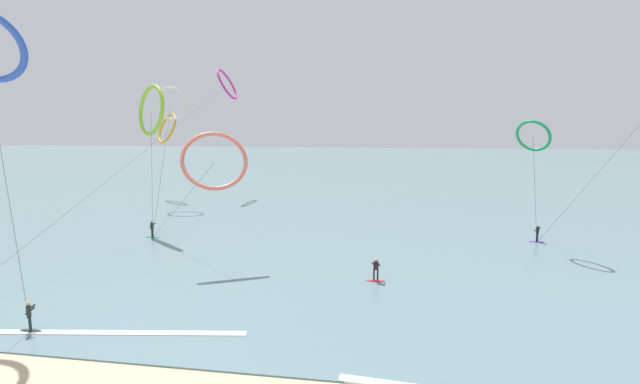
{
  "coord_description": "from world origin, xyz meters",
  "views": [
    {
      "loc": [
        4.81,
        -8.65,
        11.21
      ],
      "look_at": [
        0.0,
        23.63,
        6.12
      ],
      "focal_mm": 24.09,
      "sensor_mm": 36.0,
      "label": 1
    }
  ],
  "objects_px": {
    "kite_ivory": "(171,104)",
    "kite_emerald": "(533,136)",
    "kite_amber": "(167,128)",
    "kite_magenta": "(227,84)",
    "surfer_violet": "(537,234)",
    "kite_lime": "(151,110)",
    "kite_coral": "(214,160)",
    "surfer_crimson": "(376,271)",
    "surfer_teal": "(152,230)",
    "surfer_charcoal": "(30,319)"
  },
  "relations": [
    {
      "from": "surfer_crimson",
      "to": "kite_emerald",
      "type": "height_order",
      "value": "kite_emerald"
    },
    {
      "from": "kite_coral",
      "to": "kite_emerald",
      "type": "relative_size",
      "value": 1.07
    },
    {
      "from": "kite_coral",
      "to": "surfer_teal",
      "type": "bearing_deg",
      "value": 121.01
    },
    {
      "from": "surfer_violet",
      "to": "surfer_charcoal",
      "type": "bearing_deg",
      "value": 160.41
    },
    {
      "from": "kite_amber",
      "to": "surfer_crimson",
      "type": "bearing_deg",
      "value": -5.36
    },
    {
      "from": "kite_amber",
      "to": "kite_magenta",
      "type": "bearing_deg",
      "value": 70.61
    },
    {
      "from": "kite_ivory",
      "to": "kite_emerald",
      "type": "xyz_separation_m",
      "value": [
        42.73,
        -16.15,
        -3.92
      ]
    },
    {
      "from": "kite_coral",
      "to": "kite_amber",
      "type": "bearing_deg",
      "value": 98.21
    },
    {
      "from": "surfer_crimson",
      "to": "kite_amber",
      "type": "xyz_separation_m",
      "value": [
        -32.81,
        32.72,
        9.91
      ]
    },
    {
      "from": "surfer_teal",
      "to": "kite_lime",
      "type": "height_order",
      "value": "kite_lime"
    },
    {
      "from": "surfer_charcoal",
      "to": "surfer_teal",
      "type": "relative_size",
      "value": 1.0
    },
    {
      "from": "surfer_teal",
      "to": "surfer_crimson",
      "type": "bearing_deg",
      "value": -121.52
    },
    {
      "from": "surfer_charcoal",
      "to": "surfer_crimson",
      "type": "xyz_separation_m",
      "value": [
        18.47,
        10.48,
        0.0
      ]
    },
    {
      "from": "kite_ivory",
      "to": "surfer_violet",
      "type": "bearing_deg",
      "value": 150.81
    },
    {
      "from": "surfer_crimson",
      "to": "kite_ivory",
      "type": "bearing_deg",
      "value": 152.83
    },
    {
      "from": "kite_ivory",
      "to": "kite_lime",
      "type": "xyz_separation_m",
      "value": [
        5.12,
        -14.27,
        -1.39
      ]
    },
    {
      "from": "surfer_teal",
      "to": "kite_coral",
      "type": "xyz_separation_m",
      "value": [
        9.42,
        -6.29,
        7.6
      ]
    },
    {
      "from": "surfer_crimson",
      "to": "kite_lime",
      "type": "xyz_separation_m",
      "value": [
        -24.05,
        13.03,
        11.97
      ]
    },
    {
      "from": "surfer_violet",
      "to": "kite_coral",
      "type": "height_order",
      "value": "kite_coral"
    },
    {
      "from": "surfer_crimson",
      "to": "kite_emerald",
      "type": "bearing_deg",
      "value": 55.36
    },
    {
      "from": "surfer_teal",
      "to": "surfer_violet",
      "type": "height_order",
      "value": "same"
    },
    {
      "from": "surfer_teal",
      "to": "kite_amber",
      "type": "bearing_deg",
      "value": 14.14
    },
    {
      "from": "surfer_violet",
      "to": "kite_ivory",
      "type": "distance_m",
      "value": 48.49
    },
    {
      "from": "surfer_charcoal",
      "to": "kite_amber",
      "type": "relative_size",
      "value": 0.06
    },
    {
      "from": "kite_coral",
      "to": "kite_magenta",
      "type": "relative_size",
      "value": 0.24
    },
    {
      "from": "surfer_teal",
      "to": "surfer_violet",
      "type": "relative_size",
      "value": 1.0
    },
    {
      "from": "kite_emerald",
      "to": "kite_amber",
      "type": "xyz_separation_m",
      "value": [
        -46.37,
        21.57,
        0.48
      ]
    },
    {
      "from": "surfer_violet",
      "to": "kite_amber",
      "type": "xyz_separation_m",
      "value": [
        -47.98,
        19.82,
        9.91
      ]
    },
    {
      "from": "surfer_teal",
      "to": "kite_ivory",
      "type": "bearing_deg",
      "value": 10.72
    },
    {
      "from": "surfer_teal",
      "to": "kite_amber",
      "type": "height_order",
      "value": "kite_amber"
    },
    {
      "from": "surfer_crimson",
      "to": "surfer_violet",
      "type": "distance_m",
      "value": 19.92
    },
    {
      "from": "kite_amber",
      "to": "kite_magenta",
      "type": "height_order",
      "value": "kite_magenta"
    },
    {
      "from": "kite_amber",
      "to": "kite_coral",
      "type": "bearing_deg",
      "value": -16.98
    },
    {
      "from": "surfer_violet",
      "to": "kite_magenta",
      "type": "bearing_deg",
      "value": 93.86
    },
    {
      "from": "kite_emerald",
      "to": "kite_ivory",
      "type": "bearing_deg",
      "value": 20.12
    },
    {
      "from": "kite_coral",
      "to": "kite_ivory",
      "type": "bearing_deg",
      "value": 98.11
    },
    {
      "from": "kite_ivory",
      "to": "kite_magenta",
      "type": "bearing_deg",
      "value": -124.54
    },
    {
      "from": "kite_coral",
      "to": "kite_lime",
      "type": "height_order",
      "value": "kite_lime"
    },
    {
      "from": "surfer_teal",
      "to": "kite_amber",
      "type": "xyz_separation_m",
      "value": [
        -10.37,
        23.66,
        9.91
      ]
    },
    {
      "from": "surfer_crimson",
      "to": "kite_coral",
      "type": "relative_size",
      "value": 0.14
    },
    {
      "from": "kite_magenta",
      "to": "kite_emerald",
      "type": "bearing_deg",
      "value": -124.96
    },
    {
      "from": "kite_emerald",
      "to": "kite_amber",
      "type": "bearing_deg",
      "value": 15.88
    },
    {
      "from": "kite_lime",
      "to": "surfer_charcoal",
      "type": "bearing_deg",
      "value": -41.38
    },
    {
      "from": "surfer_violet",
      "to": "kite_amber",
      "type": "height_order",
      "value": "kite_amber"
    },
    {
      "from": "surfer_violet",
      "to": "kite_emerald",
      "type": "height_order",
      "value": "kite_emerald"
    },
    {
      "from": "surfer_charcoal",
      "to": "surfer_crimson",
      "type": "height_order",
      "value": "same"
    },
    {
      "from": "surfer_crimson",
      "to": "kite_magenta",
      "type": "bearing_deg",
      "value": 139.28
    },
    {
      "from": "surfer_teal",
      "to": "kite_emerald",
      "type": "xyz_separation_m",
      "value": [
        36.01,
        2.08,
        9.44
      ]
    },
    {
      "from": "kite_coral",
      "to": "kite_amber",
      "type": "height_order",
      "value": "kite_amber"
    },
    {
      "from": "kite_lime",
      "to": "kite_magenta",
      "type": "xyz_separation_m",
      "value": [
        -0.69,
        24.55,
        4.87
      ]
    }
  ]
}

